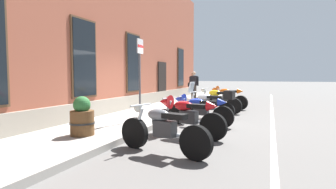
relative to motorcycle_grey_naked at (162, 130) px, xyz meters
The scene contains 14 objects.
ground_plane 4.14m from the motorcycle_grey_naked, 15.90° to the left, with size 140.00×140.00×0.00m, color #565451.
sidewalk 4.63m from the motorcycle_grey_naked, 31.02° to the left, with size 29.21×2.50×0.15m, color gray.
lane_stripe 4.49m from the motorcycle_grey_naked, 27.69° to the right, with size 29.21×0.12×0.01m, color silver.
brick_pub_facade 8.19m from the motorcycle_grey_naked, 58.68° to the left, with size 23.21×5.84×7.08m.
motorcycle_grey_naked is the anchor object (origin of this frame).
motorcycle_red_sport 1.56m from the motorcycle_grey_naked, ahead, with size 0.71×2.07×1.05m.
motorcycle_blue_sport 3.19m from the motorcycle_grey_naked, ahead, with size 0.62×2.13×0.98m.
motorcycle_silver_touring 4.75m from the motorcycle_grey_naked, ahead, with size 0.72×2.07×1.31m.
motorcycle_yellow_naked 6.33m from the motorcycle_grey_naked, ahead, with size 0.75×2.11×1.02m.
motorcycle_orange_sport 7.92m from the motorcycle_grey_naked, ahead, with size 0.83×1.98×1.07m.
pedestrian_dark_jacket 11.14m from the motorcycle_grey_naked, 12.05° to the left, with size 0.22×0.66×1.65m.
pedestrian_tan_coat 12.05m from the motorcycle_grey_naked, 12.60° to the left, with size 0.66×0.24×1.62m.
parking_sign 3.40m from the motorcycle_grey_naked, 34.40° to the left, with size 0.36×0.07×2.54m.
barrel_planter 2.14m from the motorcycle_grey_naked, 82.87° to the left, with size 0.58×0.58×0.92m.
Camera 1 is at (-8.85, -3.10, 1.54)m, focal length 28.97 mm.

